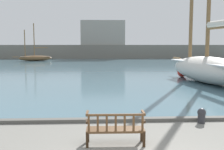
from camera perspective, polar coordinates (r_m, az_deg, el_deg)
harbor_water at (r=50.06m, az=-1.57°, el=3.19°), size 100.00×80.00×0.08m
quay_edge_kerb at (r=10.25m, az=3.61°, el=-9.03°), size 40.00×0.30×0.12m
park_bench at (r=7.83m, az=0.69°, el=-10.77°), size 1.61×0.54×0.92m
sailboat_far_starboard at (r=46.41m, az=-15.33°, el=3.42°), size 5.97×3.04×5.93m
sailboat_mid_starboard at (r=20.57m, az=18.94°, el=1.73°), size 4.05×10.50×13.64m
mooring_bollard at (r=10.45m, az=17.73°, el=-7.74°), size 0.30×0.30×0.53m
channel_buoy at (r=23.73m, az=14.08°, el=0.59°), size 0.79×0.79×1.49m
far_breakwater at (r=52.46m, az=-1.68°, el=5.49°), size 46.22×2.40×7.09m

